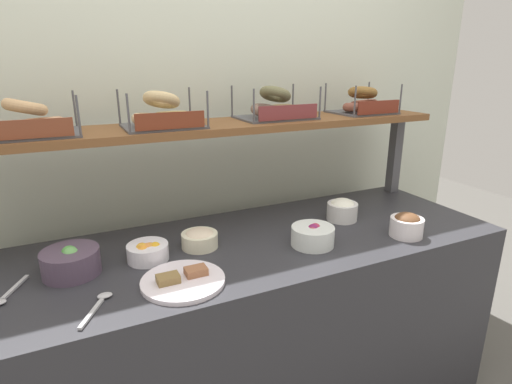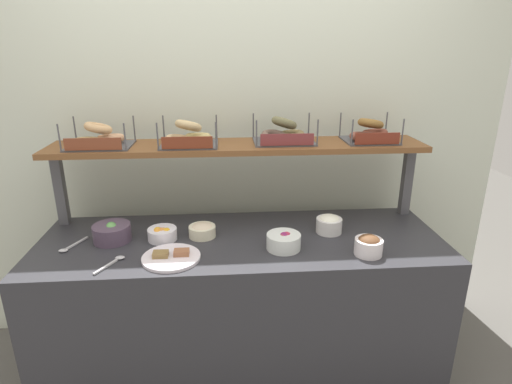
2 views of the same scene
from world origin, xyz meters
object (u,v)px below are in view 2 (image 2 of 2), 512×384
Objects in this scene: serving_spoon_near_plate at (114,262)px; serving_plate_white at (171,257)px; bowl_fruit_salad at (162,234)px; bowl_chocolate_spread at (369,245)px; bagel_basket_cinnamon_raisin at (370,133)px; bowl_veggie_mix at (112,232)px; bagel_basket_poppy at (284,134)px; bowl_beet_salad at (284,241)px; bagel_basket_sesame at (99,138)px; bowl_cream_cheese at (329,224)px; serving_spoon_by_edge at (70,247)px; bowl_potato_salad at (202,230)px; bagel_basket_plain at (189,136)px.

serving_plate_white is at bearing 4.02° from serving_spoon_near_plate.
bowl_fruit_salad is 1.11× the size of bowl_chocolate_spread.
bagel_basket_cinnamon_raisin reaches higher than serving_plate_white.
bagel_basket_poppy reaches higher than bowl_veggie_mix.
bowl_fruit_salad is 0.22m from serving_plate_white.
bowl_beet_salad is 1.08m from bagel_basket_sesame.
bowl_beet_salad is 0.62× the size of serving_plate_white.
bagel_basket_sesame reaches higher than bowl_fruit_salad.
serving_spoon_by_edge is at bearing -176.21° from bowl_cream_cheese.
bagel_basket_sesame is at bearing 160.06° from bowl_chocolate_spread.
bowl_beet_salad is 0.51× the size of bagel_basket_sesame.
serving_spoon_by_edge is at bearing -163.04° from bagel_basket_poppy.
bagel_basket_plain is at bearing 106.28° from bowl_potato_salad.
bowl_beet_salad is 0.31m from bowl_cream_cheese.
bowl_beet_salad is 0.74m from bagel_basket_plain.
bowl_veggie_mix is at bearing -72.30° from bagel_basket_sesame.
bowl_cream_cheese is 0.54m from bagel_basket_poppy.
bowl_potato_salad is 0.42× the size of bagel_basket_poppy.
bagel_basket_cinnamon_raisin reaches higher than bowl_chocolate_spread.
bagel_basket_poppy is at bearing 131.31° from bowl_cream_cheese.
serving_plate_white is 0.82× the size of bagel_basket_poppy.
bagel_basket_poppy is (0.83, 0.49, 0.47)m from serving_spoon_near_plate.
bowl_fruit_salad is at bearing -120.51° from bagel_basket_plain.
bowl_fruit_salad is 0.49× the size of bagel_basket_plain.
bowl_chocolate_spread is at bearing -19.94° from bagel_basket_sesame.
bagel_basket_poppy is 0.47m from bagel_basket_cinnamon_raisin.
bowl_beet_salad is 0.59× the size of bagel_basket_cinnamon_raisin.
bowl_chocolate_spread is 0.82× the size of serving_spoon_near_plate.
bowl_potato_salad reaches higher than serving_spoon_by_edge.
bowl_veggie_mix is at bearing 145.33° from serving_plate_white.
serving_plate_white is at bearing -173.04° from bowl_beet_salad.
serving_spoon_by_edge is (-0.63, -0.09, -0.03)m from bowl_potato_salad.
bowl_fruit_salad is 0.78× the size of bowl_veggie_mix.
serving_plate_white is (-0.79, -0.23, -0.04)m from bowl_cream_cheese.
serving_spoon_near_plate is 0.49× the size of bagel_basket_poppy.
bagel_basket_sesame is (-1.30, 0.47, 0.43)m from bowl_chocolate_spread.
serving_spoon_near_plate is at bearing -149.34° from bagel_basket_poppy.
bagel_basket_cinnamon_raisin is (1.55, 0.32, 0.47)m from serving_spoon_by_edge.
bowl_cream_cheese is (0.26, 0.17, 0.01)m from bowl_beet_salad.
bowl_cream_cheese is at bearing -10.34° from bagel_basket_sesame.
bowl_beet_salad is 1.26× the size of bowl_chocolate_spread.
bagel_basket_cinnamon_raisin is (1.30, 0.48, 0.47)m from serving_spoon_near_plate.
bowl_cream_cheese is 1.08m from serving_spoon_near_plate.
bagel_basket_poppy is (-0.34, 0.50, 0.43)m from bowl_chocolate_spread.
bowl_beet_salad is 0.51× the size of bagel_basket_poppy.
serving_spoon_by_edge is at bearing 173.08° from bowl_chocolate_spread.
bowl_fruit_salad and bowl_potato_salad have the same top height.
bowl_veggie_mix reaches higher than bowl_potato_salad.
bagel_basket_poppy reaches higher than bowl_potato_salad.
bowl_cream_cheese is 0.86m from bagel_basket_plain.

